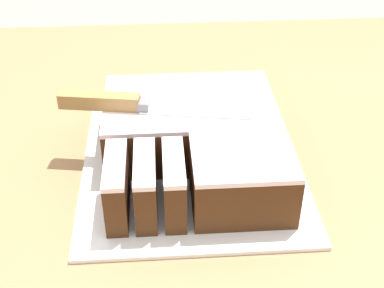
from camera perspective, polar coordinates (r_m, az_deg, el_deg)
cake_board at (r=0.80m, az=0.00°, el=-2.56°), size 0.33×0.36×0.01m
cake at (r=0.78m, az=0.34°, el=0.26°), size 0.26×0.29×0.08m
knife at (r=0.78m, az=-7.95°, el=4.38°), size 0.29×0.07×0.02m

